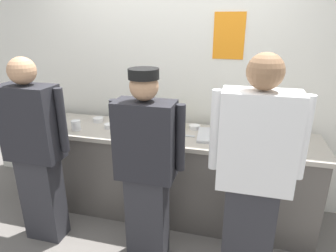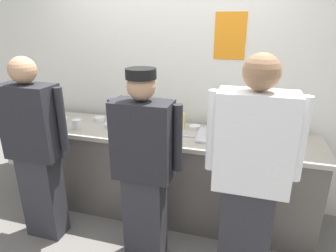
{
  "view_description": "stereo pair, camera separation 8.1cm",
  "coord_description": "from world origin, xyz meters",
  "px_view_note": "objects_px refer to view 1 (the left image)",
  "views": [
    {
      "loc": [
        0.76,
        -2.2,
        1.91
      ],
      "look_at": [
        0.09,
        0.37,
        0.95
      ],
      "focal_mm": 31.34,
      "sensor_mm": 36.0,
      "label": 1
    },
    {
      "loc": [
        0.83,
        -2.18,
        1.91
      ],
      "look_at": [
        0.09,
        0.37,
        0.95
      ],
      "focal_mm": 31.34,
      "sensor_mm": 36.0,
      "label": 2
    }
  ],
  "objects_px": {
    "sheet_tray": "(222,136)",
    "deli_cup": "(76,125)",
    "chef_center": "(146,166)",
    "squeeze_bottle_primary": "(253,135)",
    "chefs_knife": "(178,135)",
    "squeeze_bottle_secondary": "(181,119)",
    "chef_far_right": "(254,175)",
    "ramekin_green_sauce": "(194,127)",
    "ramekin_red_sauce": "(61,119)",
    "chef_near_left": "(35,150)",
    "mixing_bowl_steel": "(148,125)",
    "ramekin_yellow_sauce": "(98,120)",
    "plate_stack_front": "(282,141)",
    "ramekin_orange_sauce": "(109,126)"
  },
  "relations": [
    {
      "from": "chef_far_right",
      "to": "ramekin_green_sauce",
      "type": "xyz_separation_m",
      "value": [
        -0.55,
        0.87,
        -0.01
      ]
    },
    {
      "from": "plate_stack_front",
      "to": "ramekin_green_sauce",
      "type": "distance_m",
      "value": 0.83
    },
    {
      "from": "chef_far_right",
      "to": "plate_stack_front",
      "type": "bearing_deg",
      "value": 69.79
    },
    {
      "from": "ramekin_red_sauce",
      "to": "ramekin_yellow_sauce",
      "type": "distance_m",
      "value": 0.4
    },
    {
      "from": "plate_stack_front",
      "to": "squeeze_bottle_secondary",
      "type": "distance_m",
      "value": 0.96
    },
    {
      "from": "chef_center",
      "to": "squeeze_bottle_primary",
      "type": "relative_size",
      "value": 7.95
    },
    {
      "from": "chef_center",
      "to": "chefs_knife",
      "type": "height_order",
      "value": "chef_center"
    },
    {
      "from": "mixing_bowl_steel",
      "to": "chef_center",
      "type": "bearing_deg",
      "value": -73.06
    },
    {
      "from": "chef_far_right",
      "to": "sheet_tray",
      "type": "xyz_separation_m",
      "value": [
        -0.27,
        0.71,
        -0.02
      ]
    },
    {
      "from": "chefs_knife",
      "to": "chef_far_right",
      "type": "bearing_deg",
      "value": -44.1
    },
    {
      "from": "deli_cup",
      "to": "ramekin_orange_sauce",
      "type": "bearing_deg",
      "value": 23.25
    },
    {
      "from": "ramekin_green_sauce",
      "to": "chefs_knife",
      "type": "distance_m",
      "value": 0.25
    },
    {
      "from": "squeeze_bottle_primary",
      "to": "squeeze_bottle_secondary",
      "type": "relative_size",
      "value": 1.1
    },
    {
      "from": "chef_near_left",
      "to": "mixing_bowl_steel",
      "type": "height_order",
      "value": "chef_near_left"
    },
    {
      "from": "chef_center",
      "to": "chefs_knife",
      "type": "xyz_separation_m",
      "value": [
        0.11,
        0.59,
        0.05
      ]
    },
    {
      "from": "mixing_bowl_steel",
      "to": "chefs_knife",
      "type": "relative_size",
      "value": 1.38
    },
    {
      "from": "chef_center",
      "to": "ramekin_orange_sauce",
      "type": "bearing_deg",
      "value": 134.34
    },
    {
      "from": "chef_far_right",
      "to": "ramekin_green_sauce",
      "type": "distance_m",
      "value": 1.03
    },
    {
      "from": "sheet_tray",
      "to": "deli_cup",
      "type": "height_order",
      "value": "deli_cup"
    },
    {
      "from": "plate_stack_front",
      "to": "deli_cup",
      "type": "relative_size",
      "value": 2.27
    },
    {
      "from": "chef_far_right",
      "to": "squeeze_bottle_primary",
      "type": "xyz_separation_m",
      "value": [
        -0.0,
        0.6,
        0.07
      ]
    },
    {
      "from": "chef_center",
      "to": "ramekin_green_sauce",
      "type": "bearing_deg",
      "value": 73.61
    },
    {
      "from": "chef_near_left",
      "to": "squeeze_bottle_primary",
      "type": "distance_m",
      "value": 1.86
    },
    {
      "from": "chef_far_right",
      "to": "ramekin_red_sauce",
      "type": "distance_m",
      "value": 2.1
    },
    {
      "from": "chef_near_left",
      "to": "plate_stack_front",
      "type": "height_order",
      "value": "chef_near_left"
    },
    {
      "from": "chef_far_right",
      "to": "ramekin_red_sauce",
      "type": "height_order",
      "value": "chef_far_right"
    },
    {
      "from": "plate_stack_front",
      "to": "deli_cup",
      "type": "height_order",
      "value": "deli_cup"
    },
    {
      "from": "chef_center",
      "to": "squeeze_bottle_primary",
      "type": "xyz_separation_m",
      "value": [
        0.79,
        0.53,
        0.14
      ]
    },
    {
      "from": "chef_center",
      "to": "squeeze_bottle_secondary",
      "type": "xyz_separation_m",
      "value": [
        0.1,
        0.81,
        0.13
      ]
    },
    {
      "from": "deli_cup",
      "to": "mixing_bowl_steel",
      "type": "bearing_deg",
      "value": 12.79
    },
    {
      "from": "mixing_bowl_steel",
      "to": "squeeze_bottle_primary",
      "type": "bearing_deg",
      "value": -6.22
    },
    {
      "from": "deli_cup",
      "to": "chefs_knife",
      "type": "bearing_deg",
      "value": 6.23
    },
    {
      "from": "ramekin_orange_sauce",
      "to": "mixing_bowl_steel",
      "type": "bearing_deg",
      "value": 4.47
    },
    {
      "from": "ramekin_green_sauce",
      "to": "ramekin_yellow_sauce",
      "type": "bearing_deg",
      "value": -177.26
    },
    {
      "from": "chef_center",
      "to": "squeeze_bottle_primary",
      "type": "height_order",
      "value": "chef_center"
    },
    {
      "from": "plate_stack_front",
      "to": "sheet_tray",
      "type": "height_order",
      "value": "plate_stack_front"
    },
    {
      "from": "chefs_knife",
      "to": "plate_stack_front",
      "type": "bearing_deg",
      "value": 0.77
    },
    {
      "from": "chef_near_left",
      "to": "mixing_bowl_steel",
      "type": "distance_m",
      "value": 1.02
    },
    {
      "from": "squeeze_bottle_secondary",
      "to": "ramekin_yellow_sauce",
      "type": "xyz_separation_m",
      "value": [
        -0.89,
        -0.06,
        -0.06
      ]
    },
    {
      "from": "mixing_bowl_steel",
      "to": "squeeze_bottle_primary",
      "type": "xyz_separation_m",
      "value": [
        0.98,
        -0.11,
        0.03
      ]
    },
    {
      "from": "plate_stack_front",
      "to": "chefs_knife",
      "type": "height_order",
      "value": "plate_stack_front"
    },
    {
      "from": "ramekin_red_sauce",
      "to": "deli_cup",
      "type": "height_order",
      "value": "deli_cup"
    },
    {
      "from": "squeeze_bottle_secondary",
      "to": "squeeze_bottle_primary",
      "type": "bearing_deg",
      "value": -22.1
    },
    {
      "from": "ramekin_yellow_sauce",
      "to": "ramekin_green_sauce",
      "type": "relative_size",
      "value": 1.0
    },
    {
      "from": "plate_stack_front",
      "to": "ramekin_orange_sauce",
      "type": "distance_m",
      "value": 1.63
    },
    {
      "from": "sheet_tray",
      "to": "chefs_knife",
      "type": "relative_size",
      "value": 1.63
    },
    {
      "from": "squeeze_bottle_primary",
      "to": "chef_far_right",
      "type": "bearing_deg",
      "value": -89.93
    },
    {
      "from": "plate_stack_front",
      "to": "squeeze_bottle_secondary",
      "type": "xyz_separation_m",
      "value": [
        -0.94,
        0.21,
        0.06
      ]
    },
    {
      "from": "plate_stack_front",
      "to": "mixing_bowl_steel",
      "type": "xyz_separation_m",
      "value": [
        -1.23,
        0.04,
        0.03
      ]
    },
    {
      "from": "chef_center",
      "to": "chefs_knife",
      "type": "bearing_deg",
      "value": 79.03
    }
  ]
}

